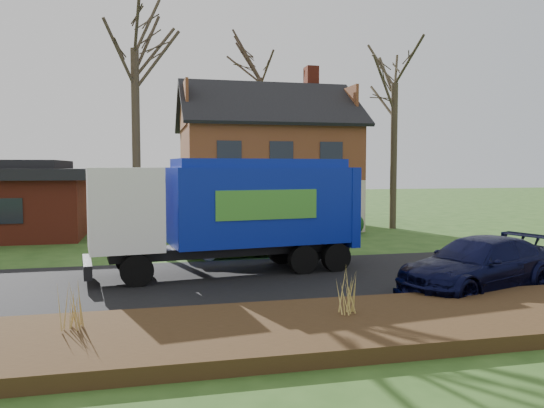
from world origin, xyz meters
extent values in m
plane|color=#264617|center=(0.00, 0.00, 0.00)|extent=(120.00, 120.00, 0.00)
cube|color=black|center=(0.00, 0.00, 0.01)|extent=(80.00, 7.00, 0.02)
cube|color=black|center=(0.00, -5.30, 0.15)|extent=(80.00, 3.50, 0.30)
cube|color=beige|center=(2.00, 14.00, 1.35)|extent=(9.00, 7.50, 2.70)
cube|color=brown|center=(2.00, 14.00, 4.10)|extent=(9.00, 7.50, 2.80)
cube|color=maroon|center=(5.00, 15.00, 8.46)|extent=(0.70, 0.90, 1.60)
cube|color=beige|center=(-4.20, 13.50, 1.30)|extent=(3.50, 5.50, 2.60)
cube|color=black|center=(-4.20, 13.50, 2.72)|extent=(3.90, 5.90, 0.24)
cylinder|color=black|center=(-4.78, -0.02, 0.47)|extent=(0.97, 0.43, 0.93)
cylinder|color=black|center=(-5.02, 1.85, 0.47)|extent=(0.97, 0.43, 0.93)
cylinder|color=black|center=(0.29, 0.63, 0.47)|extent=(0.97, 0.43, 0.93)
cylinder|color=black|center=(0.05, 2.50, 0.47)|extent=(0.97, 0.43, 0.93)
cylinder|color=black|center=(1.45, 0.78, 0.47)|extent=(0.97, 0.43, 0.93)
cylinder|color=black|center=(1.21, 2.65, 0.47)|extent=(0.97, 0.43, 0.93)
cube|color=black|center=(-1.79, 1.31, 0.76)|extent=(7.79, 2.05, 0.31)
cube|color=white|center=(-5.12, 0.89, 2.15)|extent=(2.33, 2.49, 2.42)
cube|color=black|center=(-6.10, 0.76, 2.29)|extent=(0.32, 1.97, 0.81)
cube|color=black|center=(-6.19, 0.75, 0.49)|extent=(0.51, 2.25, 0.40)
cube|color=#0C1E94|center=(-0.94, 1.42, 2.15)|extent=(5.89, 2.94, 2.42)
cube|color=#0C1E94|center=(-0.94, 1.42, 3.50)|extent=(5.59, 2.64, 0.27)
cube|color=#0C1E94|center=(1.95, 1.79, 2.06)|extent=(0.60, 2.31, 2.60)
cube|color=#429230|center=(-0.93, 0.27, 2.24)|extent=(3.21, 0.45, 0.90)
cube|color=#429230|center=(-1.22, 2.53, 2.24)|extent=(3.21, 0.45, 0.90)
imported|color=#B1B3B9|center=(-1.00, 4.41, 0.76)|extent=(4.73, 1.91, 1.53)
imported|color=black|center=(4.21, -2.77, 0.74)|extent=(5.47, 3.59, 1.47)
cylinder|color=#3E3225|center=(-4.91, 7.95, 4.16)|extent=(0.35, 0.35, 8.32)
cylinder|color=#3D3425|center=(8.64, 11.50, 3.96)|extent=(0.36, 0.36, 7.92)
cylinder|color=#3B2C23|center=(3.26, 21.33, 4.79)|extent=(0.37, 0.37, 9.58)
cone|color=#AD8F4C|center=(-5.86, -4.74, 0.75)|extent=(0.04, 0.04, 0.91)
cone|color=#AD8F4C|center=(-6.02, -4.74, 0.75)|extent=(0.04, 0.04, 0.91)
cone|color=#AD8F4C|center=(-5.71, -4.74, 0.75)|extent=(0.04, 0.04, 0.91)
cone|color=#AD8F4C|center=(-5.86, -4.61, 0.75)|extent=(0.04, 0.04, 0.91)
cone|color=#AD8F4C|center=(-5.86, -4.86, 0.75)|extent=(0.04, 0.04, 0.91)
cone|color=tan|center=(-0.35, -4.93, 0.78)|extent=(0.04, 0.04, 0.97)
cone|color=tan|center=(-0.50, -4.93, 0.78)|extent=(0.04, 0.04, 0.97)
cone|color=tan|center=(-0.19, -4.93, 0.78)|extent=(0.04, 0.04, 0.97)
cone|color=tan|center=(-0.35, -4.80, 0.78)|extent=(0.04, 0.04, 0.97)
cone|color=tan|center=(-0.35, -5.05, 0.78)|extent=(0.04, 0.04, 0.97)
camera|label=1|loc=(-4.41, -15.26, 3.38)|focal=35.00mm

